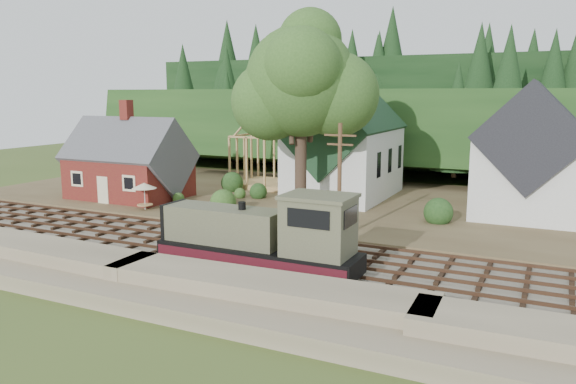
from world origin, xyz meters
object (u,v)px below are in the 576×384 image
at_px(car_blue, 222,199).
at_px(car_red, 539,209).
at_px(locomotive, 265,239).
at_px(car_green, 90,188).
at_px(patio_set, 144,187).

distance_m(car_blue, car_red, 25.89).
xyz_separation_m(car_blue, car_red, (24.84, 7.31, 0.05)).
relative_size(locomotive, car_blue, 3.40).
bearing_deg(car_blue, car_red, 6.23).
distance_m(locomotive, car_red, 25.10).
bearing_deg(car_green, locomotive, -135.18).
height_order(locomotive, car_red, locomotive).
xyz_separation_m(locomotive, patio_set, (-16.66, 9.97, 0.17)).
bearing_deg(locomotive, car_green, 152.45).
bearing_deg(car_blue, car_green, 170.29).
bearing_deg(locomotive, patio_set, 149.12).
height_order(car_red, patio_set, patio_set).
relative_size(car_blue, car_green, 1.04).
relative_size(car_green, patio_set, 1.43).
xyz_separation_m(car_green, patio_set, (10.04, -3.96, 1.39)).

